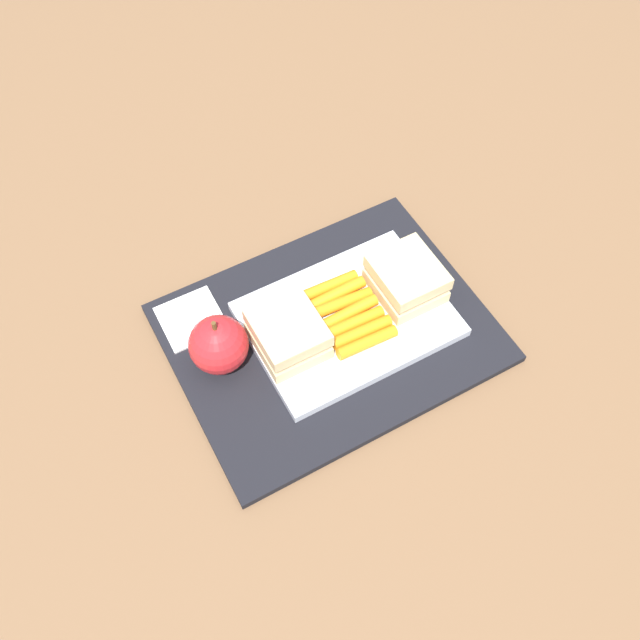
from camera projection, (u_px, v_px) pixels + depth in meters
The scene contains 8 objects.
ground_plane at pixel (329, 335), 0.84m from camera, with size 2.40×2.40×0.00m, color brown.
lunchbag_mat at pixel (329, 333), 0.83m from camera, with size 0.36×0.28×0.01m, color black.
food_tray at pixel (348, 319), 0.83m from camera, with size 0.23×0.17×0.01m, color white.
sandwich_half_left at pixel (407, 279), 0.83m from camera, with size 0.07×0.08×0.04m.
sandwich_half_right at pixel (288, 334), 0.79m from camera, with size 0.07×0.08×0.04m.
carrot_sticks_bundle at pixel (348, 313), 0.82m from camera, with size 0.08×0.10×0.02m.
apple at pixel (219, 345), 0.78m from camera, with size 0.07×0.07×0.08m.
paper_napkin at pixel (191, 319), 0.83m from camera, with size 0.07×0.07×0.00m, color white.
Camera 1 is at (0.22, 0.38, 0.71)m, focal length 39.78 mm.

